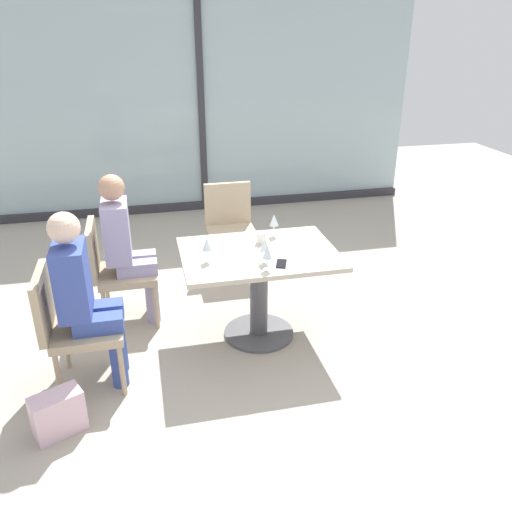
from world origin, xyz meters
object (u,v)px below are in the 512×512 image
Objects in this scene: person_side_end at (84,293)px; cell_phone_on_table at (281,264)px; dining_table_main at (259,275)px; coffee_cup at (261,238)px; wine_glass_0 at (265,245)px; wine_glass_1 at (274,220)px; chair_near_window at (231,224)px; person_far_left at (126,242)px; chair_far_left at (115,267)px; chair_side_end at (71,321)px; handbag_0 at (58,414)px; wine_glass_2 at (267,252)px; wine_glass_3 at (207,245)px.

cell_phone_on_table is (1.35, 0.07, 0.03)m from person_side_end.
coffee_cup is at bearing 71.48° from dining_table_main.
person_side_end reaches higher than wine_glass_0.
wine_glass_1 is at bearing 68.23° from wine_glass_0.
chair_near_window is (0.00, 1.22, -0.03)m from dining_table_main.
cell_phone_on_table is (-0.08, -0.53, -0.13)m from wine_glass_1.
wine_glass_1 is (1.17, -0.20, 0.16)m from person_far_left.
person_side_end is 8.75× the size of cell_phone_on_table.
chair_far_left is 1.32m from chair_near_window.
chair_near_window is at bearing 48.64° from chair_side_end.
chair_far_left is at bearing 79.02° from person_side_end.
person_far_left is 8.75× the size of cell_phone_on_table.
wine_glass_0 is at bearing 171.52° from cell_phone_on_table.
wine_glass_1 is at bearing 56.16° from dining_table_main.
dining_table_main is at bearing 133.11° from cell_phone_on_table.
coffee_cup is at bearing -138.38° from wine_glass_1.
coffee_cup reaches higher than cell_phone_on_table.
wine_glass_1 is at bearing 8.18° from handbag_0.
coffee_cup is at bearing 117.09° from cell_phone_on_table.
wine_glass_2 is at bearing -90.50° from chair_near_window.
person_far_left is (-0.98, -0.74, 0.20)m from chair_near_window.
person_far_left is 6.81× the size of wine_glass_0.
chair_far_left is 0.23m from person_far_left.
person_far_left reaches higher than chair_far_left.
chair_near_window is 2.90× the size of handbag_0.
chair_far_left is 0.84m from person_side_end.
wine_glass_2 is at bearing -36.30° from chair_far_left.
chair_side_end reaches higher than handbag_0.
wine_glass_0 is (0.00, -1.41, 0.37)m from chair_near_window.
wine_glass_2 is 1.00× the size of wine_glass_3.
chair_near_window is 9.67× the size of coffee_cup.
coffee_cup is (0.05, -1.06, 0.28)m from chair_near_window.
chair_far_left is 6.04× the size of cell_phone_on_table.
handbag_0 is at bearing -151.06° from dining_table_main.
cell_phone_on_table is at bearing -28.31° from wine_glass_0.
chair_far_left is at bearing 71.71° from chair_side_end.
person_side_end is (-1.25, -1.54, 0.20)m from chair_near_window.
wine_glass_3 reaches higher than coffee_cup.
handbag_0 is at bearing -105.27° from chair_far_left.
person_far_left is at bearing 162.94° from coffee_cup.
wine_glass_1 is 2.06× the size of coffee_cup.
wine_glass_1 is 0.20m from coffee_cup.
person_side_end reaches higher than chair_far_left.
chair_far_left is at bearing 156.24° from dining_table_main.
chair_near_window is (1.36, 1.54, 0.00)m from chair_side_end.
chair_far_left reaches higher than dining_table_main.
coffee_cup is 0.62× the size of cell_phone_on_table.
coffee_cup is (1.30, 0.48, 0.08)m from person_side_end.
dining_table_main is 0.34m from cell_phone_on_table.
person_side_end is at bearing -108.29° from person_far_left.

